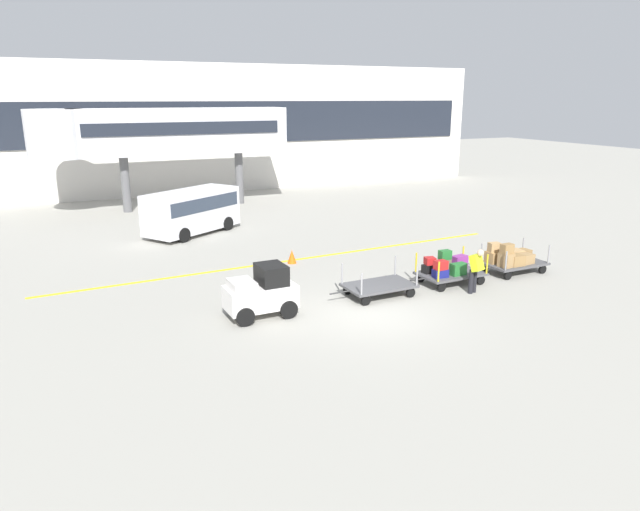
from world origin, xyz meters
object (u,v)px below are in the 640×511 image
(baggage_handler, at_px, (475,269))
(shuttle_van, at_px, (192,209))
(baggage_cart_lead, at_px, (379,286))
(safety_cone_near, at_px, (292,256))
(baggage_cart_tail, at_px, (511,258))
(baggage_cart_middle, at_px, (448,269))
(baggage_tug, at_px, (261,292))

(baggage_handler, distance_m, shuttle_van, 14.41)
(baggage_cart_lead, height_order, safety_cone_near, baggage_cart_lead)
(baggage_cart_lead, height_order, baggage_handler, baggage_handler)
(baggage_handler, xyz_separation_m, safety_cone_near, (-4.23, 5.97, -0.59))
(baggage_cart_lead, xyz_separation_m, shuttle_van, (-3.61, 11.63, 0.89))
(shuttle_van, bearing_deg, baggage_handler, -62.40)
(baggage_cart_tail, bearing_deg, shuttle_van, 129.55)
(baggage_cart_lead, relative_size, shuttle_van, 0.60)
(baggage_cart_lead, relative_size, safety_cone_near, 5.49)
(baggage_cart_middle, distance_m, safety_cone_near, 6.24)
(baggage_tug, xyz_separation_m, shuttle_van, (0.54, 11.75, 0.48))
(baggage_cart_middle, bearing_deg, shuttle_van, 119.62)
(baggage_cart_tail, xyz_separation_m, shuttle_van, (-9.46, 11.46, 0.67))
(baggage_tug, distance_m, baggage_cart_middle, 7.09)
(baggage_cart_lead, xyz_separation_m, baggage_cart_middle, (2.92, 0.14, 0.19))
(baggage_tug, bearing_deg, baggage_cart_middle, 2.13)
(baggage_cart_lead, distance_m, baggage_handler, 3.31)
(baggage_handler, bearing_deg, baggage_cart_lead, 159.72)
(baggage_cart_lead, distance_m, shuttle_van, 12.21)
(baggage_cart_lead, height_order, shuttle_van, shuttle_van)
(baggage_cart_lead, height_order, baggage_cart_middle, baggage_cart_middle)
(baggage_tug, relative_size, baggage_cart_lead, 0.71)
(baggage_cart_middle, bearing_deg, safety_cone_near, 131.05)
(baggage_cart_tail, bearing_deg, baggage_cart_lead, -178.28)
(baggage_tug, height_order, baggage_handler, baggage_tug)
(baggage_cart_lead, distance_m, baggage_cart_middle, 2.93)
(baggage_cart_tail, height_order, shuttle_van, shuttle_van)
(baggage_cart_lead, relative_size, baggage_cart_middle, 1.00)
(baggage_cart_tail, relative_size, shuttle_van, 0.60)
(baggage_tug, height_order, baggage_cart_lead, baggage_tug)
(baggage_cart_middle, bearing_deg, baggage_cart_lead, -177.21)
(baggage_cart_middle, height_order, baggage_handler, baggage_handler)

